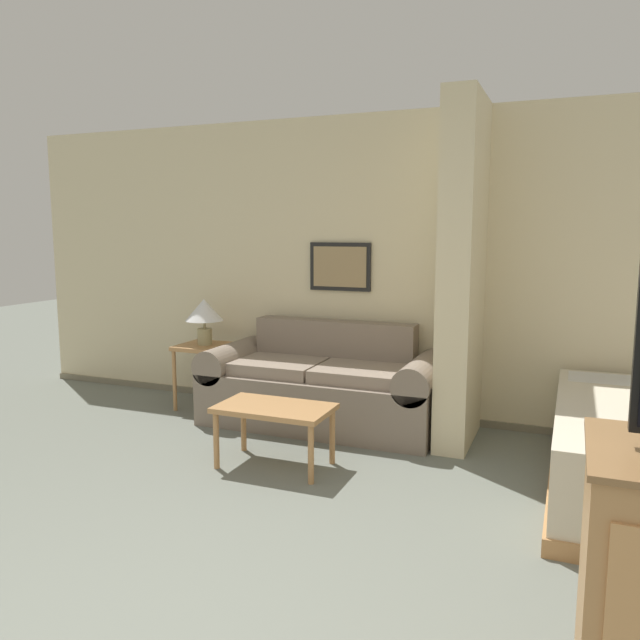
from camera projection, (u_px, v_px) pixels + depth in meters
name	position (u px, v px, depth m)	size (l,w,h in m)	color
wall_back	(408.00, 269.00, 5.32)	(7.77, 0.16, 2.60)	beige
wall_partition_pillar	(462.00, 274.00, 4.68)	(0.24, 0.82, 2.60)	beige
couch	(323.00, 386.00, 5.23)	(1.99, 0.84, 0.84)	gray
coffee_table	(275.00, 413.00, 4.28)	(0.78, 0.46, 0.43)	#B27F4C
side_table	(205.00, 355.00, 5.70)	(0.46, 0.46, 0.59)	#B27F4C
table_lamp	(204.00, 313.00, 5.65)	(0.34, 0.34, 0.42)	tan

